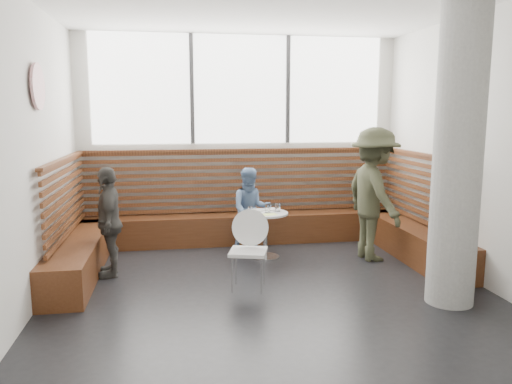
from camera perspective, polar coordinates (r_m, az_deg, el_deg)
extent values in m
cube|color=silver|center=(5.45, 1.72, 4.58)|extent=(5.00, 5.00, 3.20)
cube|color=black|center=(5.80, 1.64, -11.35)|extent=(5.00, 5.00, 0.01)
cube|color=white|center=(7.89, -1.79, 11.63)|extent=(4.50, 0.02, 1.65)
cube|color=#3F3F42|center=(7.80, -7.35, 11.59)|extent=(0.06, 0.04, 1.65)
cube|color=#3F3F42|center=(8.00, 3.67, 11.58)|extent=(0.06, 0.04, 1.65)
cube|color=#452311|center=(7.86, -1.49, -4.15)|extent=(5.00, 0.50, 0.45)
cube|color=#452311|center=(6.93, -19.17, -6.50)|extent=(0.50, 2.50, 0.45)
cube|color=#452311|center=(7.58, 16.78, -5.05)|extent=(0.50, 2.50, 0.45)
cube|color=#4A2612|center=(7.90, -1.68, 1.26)|extent=(4.88, 0.08, 0.98)
cube|color=#4A2612|center=(6.81, -20.89, -0.61)|extent=(0.08, 2.38, 0.98)
cube|color=#4A2612|center=(7.52, 18.20, 0.40)|extent=(0.08, 2.38, 0.98)
cylinder|color=gray|center=(5.56, 22.08, 4.01)|extent=(0.50, 0.50, 3.20)
cylinder|color=white|center=(5.91, -23.68, 10.98)|extent=(0.03, 0.50, 0.50)
cylinder|color=silver|center=(7.10, 1.06, -7.40)|extent=(0.40, 0.40, 0.02)
cylinder|color=silver|center=(7.02, 1.07, -4.94)|extent=(0.06, 0.06, 0.62)
cylinder|color=#B7B7BA|center=(6.95, 1.08, -2.45)|extent=(0.63, 0.63, 0.03)
cube|color=white|center=(5.77, -0.89, -6.86)|extent=(0.41, 0.39, 0.04)
cylinder|color=white|center=(5.87, -1.15, -4.08)|extent=(0.43, 0.10, 0.43)
cylinder|color=silver|center=(5.67, -2.36, -9.58)|extent=(0.02, 0.02, 0.42)
cylinder|color=silver|center=(5.72, 1.02, -9.42)|extent=(0.02, 0.02, 0.42)
cylinder|color=silver|center=(5.95, -2.71, -8.68)|extent=(0.02, 0.02, 0.42)
cylinder|color=silver|center=(6.00, 0.50, -8.53)|extent=(0.02, 0.02, 0.42)
imported|color=#3A3D28|center=(7.04, 13.32, -0.25)|extent=(0.81, 1.25, 1.83)
imported|color=#5C78A0|center=(7.31, -0.57, -2.04)|extent=(0.61, 0.48, 1.23)
imported|color=#413F3B|center=(6.46, -16.43, -3.28)|extent=(0.39, 0.83, 1.37)
cylinder|color=white|center=(7.08, 0.23, -2.07)|extent=(0.20, 0.20, 0.01)
cylinder|color=white|center=(7.14, 1.80, -1.97)|extent=(0.21, 0.21, 0.01)
cylinder|color=white|center=(6.86, -0.67, -2.06)|extent=(0.06, 0.06, 0.10)
cylinder|color=white|center=(6.92, 1.35, -1.92)|extent=(0.07, 0.07, 0.11)
cylinder|color=white|center=(7.01, 2.51, -1.75)|extent=(0.08, 0.08, 0.12)
cube|color=#A5C64C|center=(6.80, 1.49, -2.58)|extent=(0.24, 0.19, 0.00)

